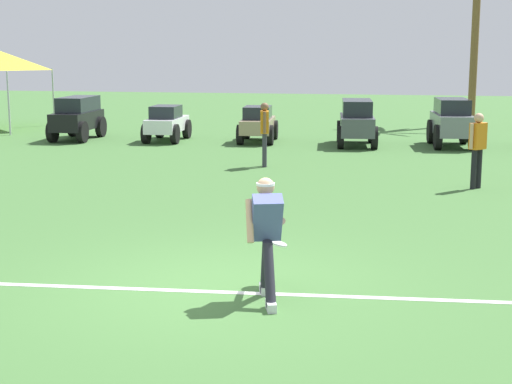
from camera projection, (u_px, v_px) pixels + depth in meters
name	position (u px, v px, depth m)	size (l,w,h in m)	color
ground_plane	(214.00, 287.00, 9.57)	(80.00, 80.00, 0.00)	#3F6B34
field_line_paint	(210.00, 292.00, 9.36)	(26.26, 0.11, 0.01)	white
frisbee_thrower	(267.00, 232.00, 8.97)	(0.48, 1.14, 1.41)	#23232D
frisbee_in_flight	(277.00, 243.00, 9.60)	(0.31, 0.31, 0.09)	white
teammate_near_sideline	(478.00, 143.00, 16.03)	(0.38, 0.41, 1.56)	black
teammate_midfield	(265.00, 128.00, 19.01)	(0.26, 0.50, 1.56)	#33333D
parked_car_slot_a	(77.00, 117.00, 24.72)	(1.24, 2.44, 1.34)	black
parked_car_slot_b	(167.00, 123.00, 24.34)	(1.16, 2.23, 1.10)	silver
parked_car_slot_c	(258.00, 124.00, 24.07)	(1.24, 2.26, 1.10)	#998466
parked_car_slot_d	(357.00, 121.00, 23.23)	(1.36, 2.48, 1.34)	#474C51
parked_car_slot_e	(452.00, 121.00, 22.92)	(1.37, 2.43, 1.40)	slate
palm_tree_far_left	(477.00, 5.00, 28.78)	(3.59, 3.33, 6.96)	brown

